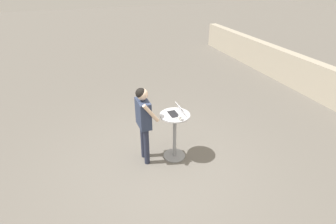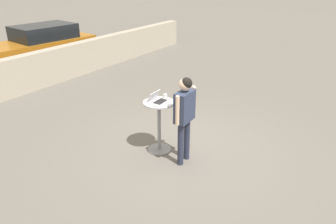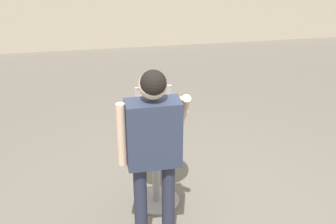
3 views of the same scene
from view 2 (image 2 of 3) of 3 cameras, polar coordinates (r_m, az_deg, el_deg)
ground_plane at (r=6.57m, az=2.74°, el=-6.68°), size 50.00×50.00×0.00m
pavement_kerb at (r=10.14m, az=-25.57°, el=5.46°), size 16.77×0.35×1.07m
cafe_table at (r=6.30m, az=-1.55°, el=-1.77°), size 0.60×0.60×1.03m
laptop at (r=6.12m, az=-1.76°, el=2.17°), size 0.34×0.32×0.19m
coffee_mug at (r=6.30m, az=-0.49°, el=2.80°), size 0.10×0.07×0.08m
standing_person at (r=5.74m, az=2.89°, el=0.35°), size 0.57×0.37×1.65m
parked_car_near_street at (r=13.20m, az=-21.03°, el=10.93°), size 3.97×2.07×1.42m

